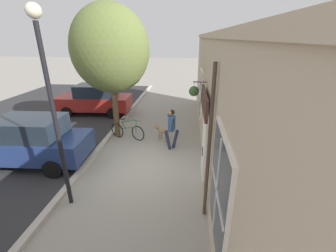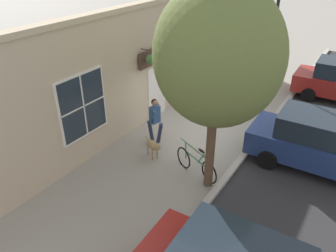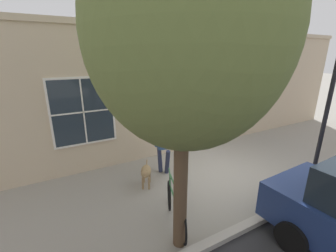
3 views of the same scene
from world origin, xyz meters
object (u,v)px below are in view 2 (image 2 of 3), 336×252
at_px(pedestrian_walking, 155,117).
at_px(parked_car_mid_block, 320,143).
at_px(leaning_bicycle, 196,164).
at_px(street_lamp, 272,40).
at_px(street_tree_by_curb, 214,61).
at_px(dog_on_leash, 153,146).

xyz_separation_m(pedestrian_walking, parked_car_mid_block, (5.03, 1.61, -0.14)).
height_order(pedestrian_walking, leaning_bicycle, pedestrian_walking).
relative_size(pedestrian_walking, street_lamp, 0.34).
bearing_deg(pedestrian_walking, street_tree_by_curb, -21.89).
xyz_separation_m(pedestrian_walking, leaning_bicycle, (2.06, -0.79, -0.64)).
xyz_separation_m(parked_car_mid_block, street_lamp, (-2.46, 1.94, 2.37)).
relative_size(dog_on_leash, street_lamp, 0.18).
relative_size(street_tree_by_curb, street_lamp, 1.13).
xyz_separation_m(leaning_bicycle, street_lamp, (0.50, 4.33, 2.87)).
bearing_deg(street_tree_by_curb, dog_on_leash, 174.16).
bearing_deg(street_lamp, street_tree_by_curb, -90.36).
distance_m(dog_on_leash, street_tree_by_curb, 3.87).
height_order(street_tree_by_curb, leaning_bicycle, street_tree_by_curb).
bearing_deg(dog_on_leash, parked_car_mid_block, 28.04).
xyz_separation_m(dog_on_leash, street_lamp, (2.08, 4.35, 2.79)).
height_order(dog_on_leash, street_lamp, street_lamp).
distance_m(pedestrian_walking, leaning_bicycle, 2.30).
distance_m(street_tree_by_curb, leaning_bicycle, 3.40).
distance_m(leaning_bicycle, street_lamp, 5.22).
relative_size(pedestrian_walking, street_tree_by_curb, 0.30).
distance_m(dog_on_leash, parked_car_mid_block, 5.16).
xyz_separation_m(dog_on_leash, street_tree_by_curb, (2.05, -0.21, 3.27)).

